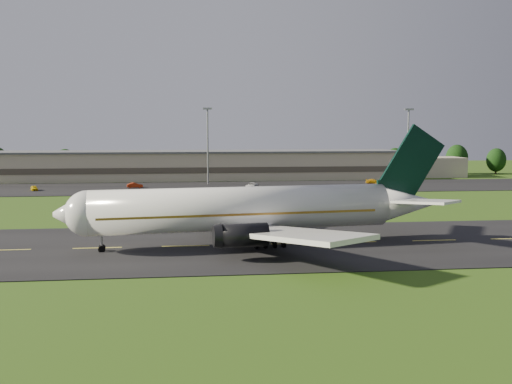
{
  "coord_description": "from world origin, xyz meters",
  "views": [
    {
      "loc": [
        1.06,
        -71.82,
        15.05
      ],
      "look_at": [
        9.9,
        8.0,
        6.0
      ],
      "focal_mm": 40.0,
      "sensor_mm": 36.0,
      "label": 1
    }
  ],
  "objects": [
    {
      "name": "ground",
      "position": [
        0.0,
        0.0,
        0.0
      ],
      "size": [
        360.0,
        360.0,
        0.0
      ],
      "primitive_type": "plane",
      "color": "#274310",
      "rests_on": "ground"
    },
    {
      "name": "taxiway",
      "position": [
        0.0,
        0.0,
        0.05
      ],
      "size": [
        220.0,
        30.0,
        0.1
      ],
      "primitive_type": "cube",
      "color": "black",
      "rests_on": "ground"
    },
    {
      "name": "apron",
      "position": [
        0.0,
        72.0,
        0.05
      ],
      "size": [
        260.0,
        30.0,
        0.1
      ],
      "primitive_type": "cube",
      "color": "black",
      "rests_on": "ground"
    },
    {
      "name": "airliner",
      "position": [
        8.11,
        0.09,
        4.66
      ],
      "size": [
        51.22,
        41.92,
        15.57
      ],
      "rotation": [
        0.0,
        0.0,
        0.11
      ],
      "color": "white",
      "rests_on": "ground"
    },
    {
      "name": "terminal",
      "position": [
        6.4,
        96.18,
        3.99
      ],
      "size": [
        145.0,
        16.0,
        8.4
      ],
      "color": "tan",
      "rests_on": "ground"
    },
    {
      "name": "light_mast_centre",
      "position": [
        5.0,
        80.0,
        12.74
      ],
      "size": [
        2.4,
        1.2,
        20.35
      ],
      "color": "gray",
      "rests_on": "ground"
    },
    {
      "name": "light_mast_east",
      "position": [
        60.0,
        80.0,
        12.74
      ],
      "size": [
        2.4,
        1.2,
        20.35
      ],
      "color": "gray",
      "rests_on": "ground"
    },
    {
      "name": "tree_line",
      "position": [
        35.58,
        105.86,
        4.84
      ],
      "size": [
        193.14,
        8.23,
        9.63
      ],
      "color": "black",
      "rests_on": "ground"
    },
    {
      "name": "service_vehicle_a",
      "position": [
        -36.92,
        69.09,
        0.69
      ],
      "size": [
        2.59,
        3.7,
        1.17
      ],
      "primitive_type": "imported",
      "rotation": [
        0.0,
        0.0,
        0.39
      ],
      "color": "yellow",
      "rests_on": "apron"
    },
    {
      "name": "service_vehicle_b",
      "position": [
        -13.47,
        72.46,
        0.75
      ],
      "size": [
        4.11,
        1.93,
        1.3
      ],
      "primitive_type": "imported",
      "rotation": [
        0.0,
        0.0,
        1.72
      ],
      "color": "#A6270B",
      "rests_on": "apron"
    },
    {
      "name": "service_vehicle_c",
      "position": [
        15.59,
        68.77,
        0.78
      ],
      "size": [
        3.92,
        5.37,
        1.36
      ],
      "primitive_type": "imported",
      "rotation": [
        0.0,
        0.0,
        -0.39
      ],
      "color": "white",
      "rests_on": "apron"
    },
    {
      "name": "service_vehicle_d",
      "position": [
        49.39,
        76.3,
        0.72
      ],
      "size": [
        4.5,
        2.4,
        1.24
      ],
      "primitive_type": "imported",
      "rotation": [
        0.0,
        0.0,
        1.41
      ],
      "color": "#EBA10D",
      "rests_on": "apron"
    }
  ]
}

